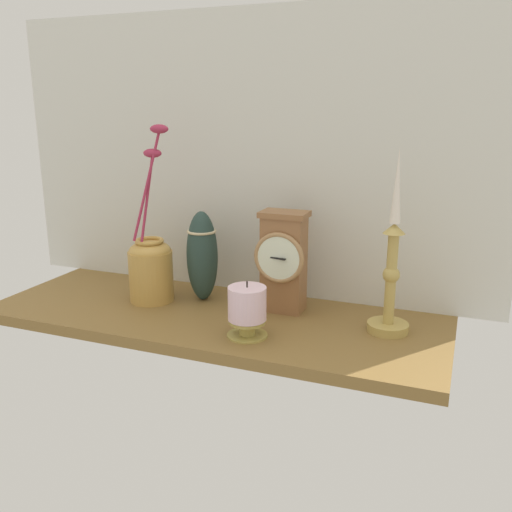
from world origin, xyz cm
name	(u,v)px	position (x,y,z in cm)	size (l,w,h in cm)	color
ground_plane	(214,318)	(0.00, 0.00, -1.20)	(100.00, 36.00, 2.40)	brown
back_wall	(245,156)	(0.00, 18.50, 32.50)	(120.00, 2.00, 65.00)	silver
mantel_clock	(283,261)	(13.57, 7.15, 11.45)	(11.13, 7.86, 22.24)	#8E5E37
candlestick_tall_left	(391,275)	(37.04, 3.80, 11.80)	(8.28, 8.28, 36.48)	tan
brass_vase_jar	(151,265)	(-16.93, 2.51, 8.63)	(10.13, 10.13, 39.98)	#C09243
pillar_candle_front	(247,309)	(11.62, -8.76, 5.58)	(8.02, 8.02, 11.34)	tan
tall_ceramic_vase	(202,256)	(-6.10, 7.25, 10.64)	(7.18, 7.18, 21.00)	#253B34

